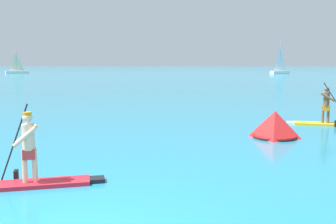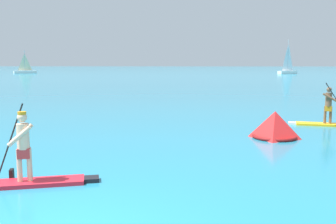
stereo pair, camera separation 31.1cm
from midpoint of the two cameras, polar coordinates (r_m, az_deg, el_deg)
The scene contains 5 objects.
paddleboarder_mid_center at distance 8.91m, azimuth -20.18°, elevation -8.00°, with size 3.31×1.24×1.82m.
paddleboarder_far_right at distance 17.50m, azimuth 23.39°, elevation -0.69°, with size 3.20×1.20×1.89m.
race_marker_buoy at distance 14.02m, azimuth 16.33°, elevation -2.08°, with size 1.62×1.62×0.96m.
sailboat_left_horizon at distance 96.15m, azimuth -20.56°, elevation 5.90°, with size 4.92×3.82×5.37m.
sailboat_right_horizon at distance 90.10m, azimuth 17.58°, elevation 6.20°, with size 4.79×3.64×7.62m.
Camera 2 is at (2.03, -5.24, 2.69)m, focal length 40.64 mm.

